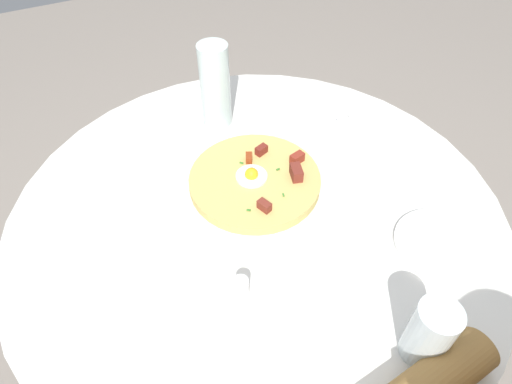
{
  "coord_description": "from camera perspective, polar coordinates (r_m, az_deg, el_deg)",
  "views": [
    {
      "loc": [
        -0.54,
        0.27,
        1.43
      ],
      "look_at": [
        0.03,
        -0.01,
        0.75
      ],
      "focal_mm": 31.16,
      "sensor_mm": 36.0,
      "label": 1
    }
  ],
  "objects": [
    {
      "name": "knife",
      "position": [
        1.13,
        14.51,
        7.12
      ],
      "size": [
        0.18,
        0.01,
        0.0
      ],
      "primitive_type": "cube",
      "rotation": [
        0.0,
        0.0,
        3.14
      ],
      "color": "silver",
      "rests_on": "napkin"
    },
    {
      "name": "bread_plate",
      "position": [
        0.94,
        22.62,
        -6.28
      ],
      "size": [
        0.18,
        0.18,
        0.01
      ],
      "primitive_type": "cylinder",
      "color": "white",
      "rests_on": "dining_table"
    },
    {
      "name": "breakfast_pizza",
      "position": [
        0.96,
        -0.06,
        1.56
      ],
      "size": [
        0.28,
        0.28,
        0.05
      ],
      "color": "tan",
      "rests_on": "pizza_plate"
    },
    {
      "name": "dining_table",
      "position": [
        1.07,
        0.14,
        -8.28
      ],
      "size": [
        1.03,
        1.03,
        0.73
      ],
      "color": "silver",
      "rests_on": "ground_plane"
    },
    {
      "name": "salt_shaker",
      "position": [
        0.79,
        -1.93,
        -12.22
      ],
      "size": [
        0.03,
        0.03,
        0.05
      ],
      "primitive_type": "cylinder",
      "color": "white",
      "rests_on": "dining_table"
    },
    {
      "name": "water_bottle",
      "position": [
        1.09,
        -5.27,
        13.41
      ],
      "size": [
        0.07,
        0.07,
        0.21
      ],
      "primitive_type": "cylinder",
      "color": "silver",
      "rests_on": "dining_table"
    },
    {
      "name": "fork",
      "position": [
        1.11,
        13.02,
        6.65
      ],
      "size": [
        0.18,
        0.01,
        0.0
      ],
      "primitive_type": "cube",
      "rotation": [
        0.0,
        0.0,
        3.14
      ],
      "color": "silver",
      "rests_on": "napkin"
    },
    {
      "name": "ground_plane",
      "position": [
        1.55,
        0.1,
        -20.0
      ],
      "size": [
        6.0,
        6.0,
        0.0
      ],
      "primitive_type": "plane",
      "color": "gray"
    },
    {
      "name": "pizza_plate",
      "position": [
        0.97,
        -0.16,
        0.79
      ],
      "size": [
        0.33,
        0.33,
        0.01
      ],
      "primitive_type": "cylinder",
      "color": "silver",
      "rests_on": "dining_table"
    },
    {
      "name": "napkin",
      "position": [
        1.12,
        13.73,
        6.71
      ],
      "size": [
        0.17,
        0.14,
        0.0
      ],
      "primitive_type": "cube",
      "rotation": [
        0.0,
        0.0,
        3.14
      ],
      "color": "white",
      "rests_on": "dining_table"
    },
    {
      "name": "water_glass",
      "position": [
        0.76,
        21.4,
        -16.49
      ],
      "size": [
        0.07,
        0.07,
        0.13
      ],
      "primitive_type": "cylinder",
      "color": "silver",
      "rests_on": "dining_table"
    }
  ]
}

